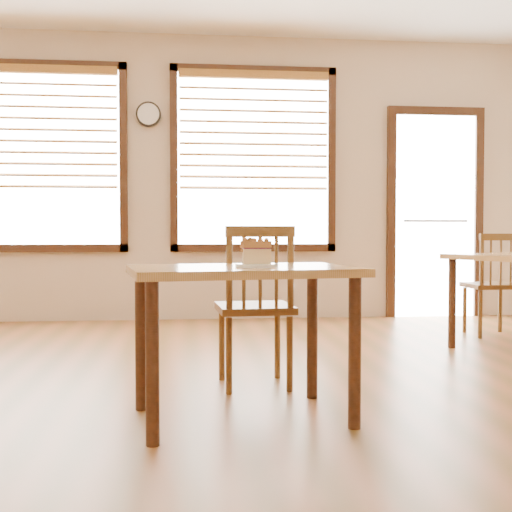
{
  "coord_description": "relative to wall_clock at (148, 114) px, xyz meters",
  "views": [
    {
      "loc": [
        -0.39,
        -2.82,
        0.91
      ],
      "look_at": [
        -0.06,
        0.26,
        0.8
      ],
      "focal_mm": 45.0,
      "sensor_mm": 36.0,
      "label": 1
    }
  ],
  "objects": [
    {
      "name": "window_left",
      "position": [
        -1.1,
        0.01,
        -0.34
      ],
      "size": [
        1.76,
        0.1,
        1.96
      ],
      "color": "white",
      "rests_on": "room_shell"
    },
    {
      "name": "ground",
      "position": [
        0.8,
        -3.96,
        -2.15
      ],
      "size": [
        8.0,
        8.0,
        0.0
      ],
      "primitive_type": "plane",
      "color": "brown"
    },
    {
      "name": "plate",
      "position": [
        0.74,
        -3.73,
        -1.39
      ],
      "size": [
        0.21,
        0.21,
        0.02
      ],
      "color": "white",
      "rests_on": "cafe_table_main"
    },
    {
      "name": "cafe_chair_second",
      "position": [
        3.1,
        -1.35,
        -1.68
      ],
      "size": [
        0.43,
        0.43,
        0.92
      ],
      "rotation": [
        0.0,
        0.0,
        3.11
      ],
      "color": "brown",
      "rests_on": "ground"
    },
    {
      "name": "window_right",
      "position": [
        1.1,
        0.01,
        -0.34
      ],
      "size": [
        1.76,
        0.1,
        1.96
      ],
      "color": "white",
      "rests_on": "room_shell"
    },
    {
      "name": "cake_slice",
      "position": [
        0.74,
        -3.73,
        -1.32
      ],
      "size": [
        0.15,
        0.1,
        0.13
      ],
      "rotation": [
        0.0,
        0.0,
        -0.03
      ],
      "color": "#E8C883",
      "rests_on": "plate"
    },
    {
      "name": "room_shell",
      "position": [
        0.8,
        -3.96,
        -0.32
      ],
      "size": [
        8.0,
        8.0,
        8.0
      ],
      "color": "beige",
      "rests_on": "ground"
    },
    {
      "name": "cafe_chair_main",
      "position": [
        0.8,
        -3.03,
        -1.66
      ],
      "size": [
        0.46,
        0.46,
        0.96
      ],
      "rotation": [
        0.0,
        0.0,
        3.21
      ],
      "color": "brown",
      "rests_on": "ground"
    },
    {
      "name": "wall_clock",
      "position": [
        0.0,
        0.0,
        0.0
      ],
      "size": [
        0.26,
        0.05,
        0.26
      ],
      "color": "black",
      "rests_on": "room_shell"
    },
    {
      "name": "cafe_table_main",
      "position": [
        0.67,
        -3.66,
        -1.51
      ],
      "size": [
        1.17,
        0.88,
        0.75
      ],
      "rotation": [
        0.0,
        0.0,
        0.16
      ],
      "color": "#B98248",
      "rests_on": "ground"
    },
    {
      "name": "entry_door",
      "position": [
        3.1,
        0.02,
        -0.95
      ],
      "size": [
        1.08,
        0.06,
        2.29
      ],
      "color": "white",
      "rests_on": "ground"
    }
  ]
}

